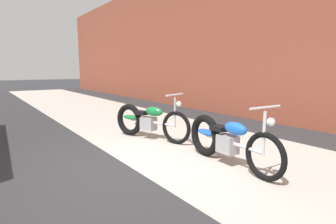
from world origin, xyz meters
name	(u,v)px	position (x,y,z in m)	size (l,w,h in m)	color
ground_plane	(129,167)	(0.00, 0.00, 0.00)	(80.00, 80.00, 0.00)	#2D2D30
sidewalk_slab	(211,148)	(0.00, 1.75, 0.00)	(36.00, 3.50, 0.01)	#B2ADA3
brick_building_wall	(314,21)	(0.00, 5.20, 2.69)	(36.00, 0.50, 5.39)	brown
motorcycle_green	(146,121)	(-1.40, 1.13, 0.40)	(1.93, 0.87, 1.03)	black
motorcycle_blue	(224,139)	(0.74, 1.33, 0.40)	(2.01, 0.58, 1.03)	black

